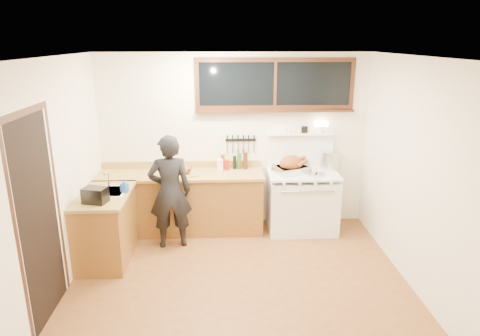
{
  "coord_description": "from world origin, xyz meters",
  "views": [
    {
      "loc": [
        -0.19,
        -4.52,
        2.78
      ],
      "look_at": [
        0.05,
        0.85,
        1.15
      ],
      "focal_mm": 32.0,
      "sensor_mm": 36.0,
      "label": 1
    }
  ],
  "objects_px": {
    "cutting_board": "(184,172)",
    "roast_turkey": "(292,166)",
    "man": "(170,192)",
    "vintage_stove": "(302,200)"
  },
  "relations": [
    {
      "from": "man",
      "to": "roast_turkey",
      "type": "xyz_separation_m",
      "value": [
        1.72,
        0.45,
        0.21
      ]
    },
    {
      "from": "cutting_board",
      "to": "man",
      "type": "bearing_deg",
      "value": -112.27
    },
    {
      "from": "man",
      "to": "roast_turkey",
      "type": "distance_m",
      "value": 1.79
    },
    {
      "from": "vintage_stove",
      "to": "man",
      "type": "distance_m",
      "value": 1.98
    },
    {
      "from": "vintage_stove",
      "to": "roast_turkey",
      "type": "bearing_deg",
      "value": -178.95
    },
    {
      "from": "roast_turkey",
      "to": "man",
      "type": "bearing_deg",
      "value": -165.42
    },
    {
      "from": "roast_turkey",
      "to": "cutting_board",
      "type": "bearing_deg",
      "value": -177.97
    },
    {
      "from": "cutting_board",
      "to": "roast_turkey",
      "type": "bearing_deg",
      "value": 2.03
    },
    {
      "from": "vintage_stove",
      "to": "man",
      "type": "relative_size",
      "value": 1.01
    },
    {
      "from": "man",
      "to": "cutting_board",
      "type": "relative_size",
      "value": 3.34
    }
  ]
}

